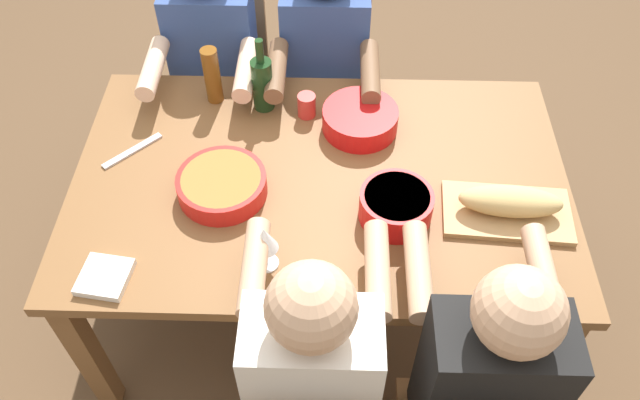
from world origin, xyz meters
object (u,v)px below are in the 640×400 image
(chair_far_left, at_px, (225,76))
(serving_bowl_salad, at_px, (396,204))
(serving_bowl_fruit, at_px, (222,184))
(beer_bottle, at_px, (212,75))
(diner_far_center, at_px, (325,65))
(cutting_board, at_px, (507,212))
(cup_far_center, at_px, (307,105))
(dining_table, at_px, (320,194))
(napkin_stack, at_px, (105,277))
(serving_bowl_greens, at_px, (360,118))
(diner_near_right, at_px, (481,374))
(wine_bottle, at_px, (262,83))
(diner_far_left, at_px, (213,63))
(chair_far_center, at_px, (325,78))
(bread_loaf, at_px, (511,201))
(wine_glass, at_px, (265,240))
(diner_near_center, at_px, (313,370))

(chair_far_left, xyz_separation_m, serving_bowl_salad, (0.69, -1.00, 0.31))
(serving_bowl_fruit, height_order, beer_bottle, beer_bottle)
(diner_far_center, xyz_separation_m, cutting_board, (0.59, -0.80, 0.05))
(beer_bottle, distance_m, cup_far_center, 0.36)
(dining_table, distance_m, napkin_stack, 0.75)
(chair_far_left, relative_size, serving_bowl_fruit, 2.94)
(serving_bowl_greens, xyz_separation_m, beer_bottle, (-0.53, 0.14, 0.06))
(diner_far_center, xyz_separation_m, chair_far_left, (-0.45, 0.18, -0.21))
(serving_bowl_salad, bearing_deg, diner_near_right, -67.22)
(wine_bottle, bearing_deg, cup_far_center, -14.62)
(dining_table, relative_size, cutting_board, 4.11)
(diner_near_right, relative_size, chair_far_left, 1.41)
(napkin_stack, bearing_deg, diner_far_left, 81.43)
(wine_bottle, relative_size, napkin_stack, 2.07)
(chair_far_center, bearing_deg, serving_bowl_salad, -76.50)
(cutting_board, bearing_deg, serving_bowl_greens, 139.99)
(diner_near_right, xyz_separation_m, cutting_board, (0.14, 0.52, 0.05))
(bread_loaf, bearing_deg, wine_glass, -164.27)
(chair_far_left, xyz_separation_m, wine_bottle, (0.24, -0.49, 0.37))
(diner_near_right, distance_m, napkin_stack, 1.10)
(bread_loaf, relative_size, napkin_stack, 2.29)
(dining_table, height_order, diner_near_right, diner_near_right)
(diner_near_right, relative_size, chair_far_center, 1.41)
(diner_far_left, distance_m, wine_glass, 1.06)
(diner_far_center, bearing_deg, wine_glass, -98.33)
(diner_near_right, bearing_deg, beer_bottle, 129.05)
(diner_far_center, relative_size, serving_bowl_salad, 5.23)
(wine_bottle, height_order, cup_far_center, wine_bottle)
(diner_far_center, distance_m, serving_bowl_fruit, 0.80)
(wine_bottle, bearing_deg, diner_near_right, -56.66)
(diner_far_left, bearing_deg, wine_glass, -73.15)
(diner_near_center, distance_m, serving_bowl_greens, 0.92)
(diner_near_right, height_order, diner_far_left, same)
(cutting_board, height_order, napkin_stack, napkin_stack)
(dining_table, bearing_deg, serving_bowl_fruit, -167.23)
(diner_near_center, bearing_deg, napkin_stack, 158.22)
(dining_table, relative_size, beer_bottle, 7.47)
(diner_near_right, relative_size, serving_bowl_salad, 5.23)
(cup_far_center, bearing_deg, wine_bottle, 165.38)
(chair_far_center, relative_size, beer_bottle, 3.86)
(diner_near_right, height_order, napkin_stack, diner_near_right)
(chair_far_left, bearing_deg, serving_bowl_salad, -55.25)
(serving_bowl_fruit, bearing_deg, wine_bottle, 76.94)
(diner_far_center, relative_size, bread_loaf, 3.75)
(chair_far_center, relative_size, napkin_stack, 6.07)
(diner_near_center, height_order, serving_bowl_fruit, diner_near_center)
(diner_near_right, bearing_deg, diner_near_center, 180.00)
(diner_far_center, height_order, serving_bowl_greens, diner_far_center)
(serving_bowl_salad, bearing_deg, wine_glass, -153.48)
(diner_near_right, height_order, serving_bowl_fruit, diner_near_right)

